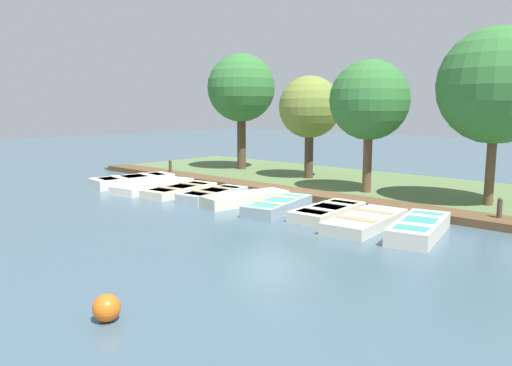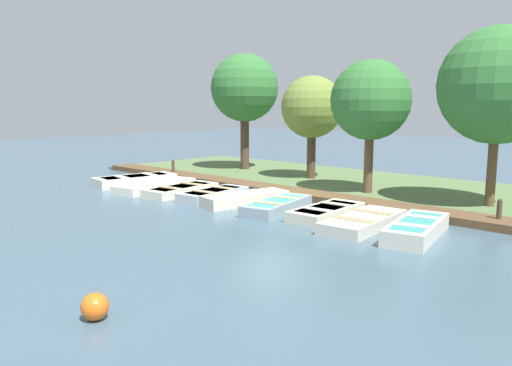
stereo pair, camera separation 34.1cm
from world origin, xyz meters
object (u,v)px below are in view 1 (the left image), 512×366
at_px(rowboat_4, 245,198).
at_px(park_tree_far_left, 241,89).
at_px(rowboat_6, 328,211).
at_px(rowboat_8, 419,228).
at_px(rowboat_1, 154,186).
at_px(park_tree_right, 496,86).
at_px(park_tree_left, 310,108).
at_px(mooring_post_far, 499,212).
at_px(rowboat_2, 180,190).
at_px(rowboat_0, 133,180).
at_px(rowboat_3, 213,194).
at_px(mooring_post_near, 170,168).
at_px(rowboat_7, 366,221).
at_px(park_tree_center, 369,101).
at_px(buoy, 107,308).
at_px(rowboat_5, 278,205).

bearing_deg(rowboat_4, park_tree_far_left, -123.82).
xyz_separation_m(rowboat_6, rowboat_8, (0.31, 2.97, 0.05)).
xyz_separation_m(rowboat_1, park_tree_right, (-5.01, 10.86, 3.70)).
height_order(park_tree_left, park_tree_right, park_tree_right).
bearing_deg(rowboat_1, mooring_post_far, 94.45).
height_order(rowboat_2, park_tree_far_left, park_tree_far_left).
height_order(rowboat_0, rowboat_3, rowboat_0).
height_order(mooring_post_near, mooring_post_far, same).
bearing_deg(park_tree_left, rowboat_7, 46.81).
bearing_deg(park_tree_center, buoy, 11.82).
bearing_deg(mooring_post_near, park_tree_far_left, 162.02).
bearing_deg(rowboat_0, rowboat_7, 98.72).
bearing_deg(rowboat_8, rowboat_6, -107.82).
relative_size(rowboat_2, rowboat_3, 1.10).
relative_size(park_tree_center, park_tree_right, 0.86).
distance_m(rowboat_0, rowboat_4, 6.20).
distance_m(rowboat_0, park_tree_left, 8.09).
bearing_deg(rowboat_8, buoy, -21.48).
distance_m(rowboat_2, rowboat_3, 1.64).
bearing_deg(rowboat_8, rowboat_2, -100.60).
bearing_deg(rowboat_7, rowboat_1, -93.30).
xyz_separation_m(rowboat_4, mooring_post_far, (-2.42, 7.26, 0.21)).
bearing_deg(rowboat_4, rowboat_1, -73.80).
height_order(rowboat_0, park_tree_right, park_tree_right).
bearing_deg(buoy, rowboat_3, -142.19).
bearing_deg(rowboat_8, mooring_post_far, 143.34).
xyz_separation_m(mooring_post_near, mooring_post_far, (0.00, 14.35, 0.00)).
height_order(rowboat_2, mooring_post_near, mooring_post_near).
height_order(mooring_post_near, park_tree_far_left, park_tree_far_left).
distance_m(rowboat_6, mooring_post_near, 10.46).
distance_m(rowboat_2, park_tree_left, 6.86).
bearing_deg(rowboat_7, park_tree_far_left, -125.06).
bearing_deg(rowboat_3, rowboat_1, -91.69).
distance_m(rowboat_7, rowboat_8, 1.50).
relative_size(rowboat_7, park_tree_far_left, 0.55).
bearing_deg(rowboat_5, buoy, 9.96).
height_order(rowboat_4, park_tree_right, park_tree_right).
relative_size(rowboat_1, rowboat_6, 1.27).
relative_size(rowboat_2, mooring_post_far, 3.92).
relative_size(rowboat_1, park_tree_center, 0.73).
distance_m(mooring_post_far, park_tree_center, 6.18).
height_order(rowboat_4, park_tree_center, park_tree_center).
distance_m(rowboat_5, buoy, 8.62).
distance_m(park_tree_far_left, park_tree_left, 4.46).
distance_m(rowboat_4, rowboat_6, 3.15).
relative_size(rowboat_2, park_tree_left, 0.68).
bearing_deg(rowboat_5, rowboat_6, 90.23).
xyz_separation_m(rowboat_0, rowboat_2, (0.05, 3.12, -0.04)).
bearing_deg(park_tree_center, park_tree_far_left, -102.71).
bearing_deg(park_tree_right, buoy, -6.87).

